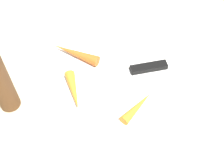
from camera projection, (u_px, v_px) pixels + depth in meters
ground_plane at (112, 87)px, 0.69m from camera, size 1.40×1.40×0.00m
cutting_board at (112, 86)px, 0.69m from camera, size 0.36×0.26×0.01m
knife at (143, 68)px, 0.70m from camera, size 0.20×0.04×0.01m
carrot_longest at (75, 53)px, 0.72m from camera, size 0.12×0.09×0.03m
carrot_shortest at (137, 107)px, 0.63m from camera, size 0.08×0.08×0.02m
carrot_medium at (74, 91)px, 0.66m from camera, size 0.04×0.10×0.02m
pepper_grinder at (0, 82)px, 0.60m from camera, size 0.04×0.04×0.16m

